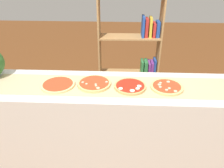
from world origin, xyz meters
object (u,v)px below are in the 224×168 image
Objects in this scene: pizza_plain_0 at (58,85)px; bookshelf at (135,59)px; pizza_mushroom_3 at (167,87)px; pizza_mushroom_1 at (94,84)px; pizza_mozzarella_2 at (130,86)px.

bookshelf is (0.74, 1.06, -0.19)m from pizza_plain_0.
pizza_mushroom_3 is (0.96, 0.01, -0.00)m from pizza_plain_0.
bookshelf reaches higher than pizza_mushroom_1.
pizza_mushroom_1 is at bearing -112.44° from bookshelf.
pizza_mushroom_1 is at bearing 173.81° from pizza_mozzarella_2.
pizza_mushroom_1 reaches higher than pizza_mozzarella_2.
bookshelf reaches higher than pizza_mozzarella_2.
pizza_mushroom_3 is (0.32, 0.01, -0.00)m from pizza_mozzarella_2.
pizza_plain_0 is at bearing -174.62° from pizza_mushroom_1.
pizza_mushroom_1 is at bearing 5.38° from pizza_plain_0.
pizza_mozzarella_2 is at bearing -0.41° from pizza_plain_0.
pizza_plain_0 is at bearing -179.48° from pizza_mushroom_3.
pizza_mozzarella_2 reaches higher than pizza_plain_0.
pizza_mushroom_3 is at bearing -78.29° from bookshelf.
pizza_plain_0 is 1.07× the size of pizza_mozzarella_2.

